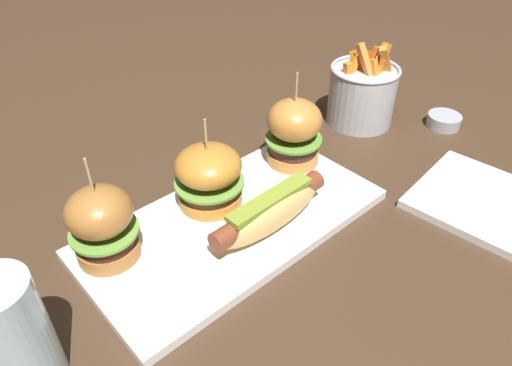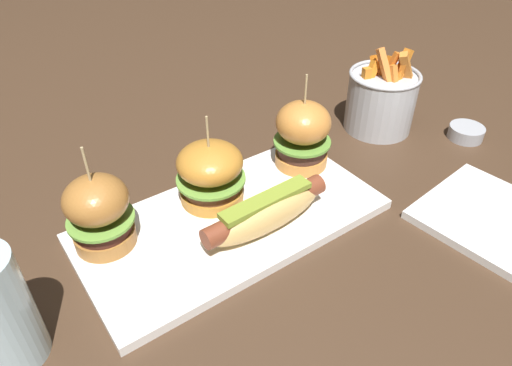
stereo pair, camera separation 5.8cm
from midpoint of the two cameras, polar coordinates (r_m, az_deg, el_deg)
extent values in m
plane|color=#422D1E|center=(0.64, -0.39, -5.19)|extent=(3.00, 3.00, 0.00)
cube|color=white|center=(0.64, -0.39, -4.73)|extent=(0.41, 0.21, 0.01)
ellipsoid|color=tan|center=(0.60, 3.98, -3.77)|extent=(0.18, 0.05, 0.05)
cylinder|color=brown|center=(0.60, 4.00, -3.38)|extent=(0.19, 0.03, 0.03)
cube|color=olive|center=(0.59, 4.07, -2.17)|extent=(0.13, 0.03, 0.01)
cylinder|color=#A66B30|center=(0.61, -15.34, -6.37)|extent=(0.08, 0.08, 0.02)
cylinder|color=#452018|center=(0.60, -15.62, -5.09)|extent=(0.07, 0.07, 0.02)
cylinder|color=#6B9E3D|center=(0.60, -15.78, -4.35)|extent=(0.08, 0.08, 0.00)
ellipsoid|color=#A66B30|center=(0.58, -16.29, -2.07)|extent=(0.08, 0.08, 0.06)
cylinder|color=tan|center=(0.55, -17.06, 1.45)|extent=(0.00, 0.00, 0.06)
cylinder|color=#BF7C2C|center=(0.66, -2.88, -1.35)|extent=(0.09, 0.09, 0.02)
cylinder|color=brown|center=(0.65, -2.93, -0.22)|extent=(0.08, 0.08, 0.02)
cylinder|color=#6B9E3D|center=(0.65, -2.96, 0.48)|extent=(0.10, 0.10, 0.00)
ellipsoid|color=#BF7C2C|center=(0.63, -3.03, 2.46)|extent=(0.09, 0.09, 0.05)
cylinder|color=tan|center=(0.61, -3.16, 5.57)|extent=(0.00, 0.00, 0.06)
cylinder|color=#C97F38|center=(0.74, 7.75, 2.96)|extent=(0.08, 0.08, 0.02)
cylinder|color=#45281F|center=(0.73, 7.87, 4.20)|extent=(0.07, 0.07, 0.02)
cylinder|color=#609338|center=(0.72, 7.95, 4.99)|extent=(0.09, 0.09, 0.00)
ellipsoid|color=#C97F38|center=(0.70, 8.17, 7.26)|extent=(0.08, 0.08, 0.06)
cylinder|color=tan|center=(0.68, 8.51, 10.60)|extent=(0.00, 0.00, 0.06)
cylinder|color=#B7BABF|center=(0.87, 16.81, 9.30)|extent=(0.12, 0.12, 0.10)
torus|color=#B7BABF|center=(0.85, 17.46, 12.44)|extent=(0.12, 0.12, 0.01)
cube|color=orange|center=(0.84, 15.19, 11.50)|extent=(0.02, 0.02, 0.06)
cube|color=orange|center=(0.85, 16.34, 12.27)|extent=(0.03, 0.05, 0.07)
cube|color=orange|center=(0.83, 17.69, 12.28)|extent=(0.02, 0.05, 0.09)
cube|color=orange|center=(0.85, 16.90, 12.03)|extent=(0.02, 0.03, 0.07)
cube|color=orange|center=(0.85, 19.94, 12.33)|extent=(0.06, 0.02, 0.09)
cube|color=orange|center=(0.84, 15.50, 11.87)|extent=(0.05, 0.02, 0.07)
cube|color=orange|center=(0.84, 18.44, 11.20)|extent=(0.01, 0.03, 0.07)
cube|color=orange|center=(0.85, 18.92, 11.85)|extent=(0.02, 0.02, 0.08)
cube|color=orange|center=(0.86, 17.27, 12.23)|extent=(0.04, 0.02, 0.07)
cube|color=orange|center=(0.84, 17.45, 12.34)|extent=(0.04, 0.03, 0.08)
cube|color=orange|center=(0.84, 18.91, 12.24)|extent=(0.05, 0.02, 0.09)
cylinder|color=#A8AAB2|center=(0.91, 25.93, 5.51)|extent=(0.06, 0.06, 0.02)
cylinder|color=#9E3323|center=(0.91, 26.04, 5.87)|extent=(0.05, 0.05, 0.00)
cube|color=white|center=(0.74, 28.86, -3.85)|extent=(0.19, 0.19, 0.01)
camera|label=1|loc=(0.03, -87.36, 2.01)|focal=32.82mm
camera|label=2|loc=(0.03, 92.64, -2.01)|focal=32.82mm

